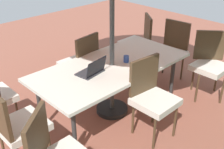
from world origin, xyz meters
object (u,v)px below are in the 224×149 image
(chair_south, at_px, (81,61))
(chair_northwest, at_px, (210,62))
(chair_north, at_px, (152,95))
(chair_west, at_px, (171,49))
(chair_east, at_px, (16,124))
(cup, at_px, (126,59))
(laptop, at_px, (92,70))
(dining_table, at_px, (112,68))
(chair_southwest, at_px, (139,40))

(chair_south, height_order, chair_northwest, same)
(chair_south, relative_size, chair_north, 1.00)
(chair_west, bearing_deg, chair_north, -68.72)
(chair_east, height_order, cup, chair_east)
(laptop, bearing_deg, dining_table, 175.19)
(chair_east, xyz_separation_m, chair_south, (-1.39, -0.70, 0.00))
(chair_southwest, bearing_deg, chair_south, -51.93)
(chair_west, bearing_deg, chair_southwest, -178.75)
(dining_table, distance_m, chair_south, 0.67)
(chair_west, relative_size, chair_southwest, 1.00)
(chair_north, relative_size, laptop, 2.78)
(chair_east, height_order, chair_south, same)
(chair_west, xyz_separation_m, chair_north, (1.35, 0.68, 0.00))
(chair_east, bearing_deg, chair_west, -88.80)
(chair_north, distance_m, cup, 0.65)
(chair_north, bearing_deg, chair_east, 162.07)
(chair_west, relative_size, chair_north, 1.00)
(dining_table, bearing_deg, chair_west, -179.19)
(cup, bearing_deg, chair_east, -1.03)
(chair_west, xyz_separation_m, chair_south, (1.37, -0.64, 0.00))
(chair_west, height_order, chair_southwest, same)
(chair_east, relative_size, chair_north, 1.00)
(chair_northwest, height_order, chair_southwest, same)
(chair_west, relative_size, chair_south, 1.00)
(chair_northwest, relative_size, chair_southwest, 1.00)
(chair_east, bearing_deg, chair_northwest, -103.03)
(dining_table, bearing_deg, chair_northwest, 153.52)
(chair_northwest, relative_size, chair_north, 1.00)
(chair_south, bearing_deg, chair_west, 147.10)
(chair_east, bearing_deg, chair_southwest, -75.70)
(chair_west, distance_m, laptop, 1.74)
(chair_north, bearing_deg, cup, 79.04)
(dining_table, xyz_separation_m, chair_east, (1.40, 0.04, -0.13))
(dining_table, height_order, chair_south, chair_south)
(chair_southwest, bearing_deg, chair_northwest, 41.29)
(dining_table, relative_size, chair_northwest, 2.16)
(laptop, bearing_deg, chair_northwest, 150.83)
(chair_west, distance_m, chair_north, 1.51)
(chair_south, bearing_deg, chair_northwest, 127.65)
(chair_northwest, distance_m, chair_north, 1.34)
(chair_south, xyz_separation_m, chair_north, (-0.02, 1.32, 0.00))
(chair_west, xyz_separation_m, laptop, (1.72, 0.04, 0.22))
(chair_southwest, bearing_deg, laptop, -29.30)
(chair_south, distance_m, chair_southwest, 1.30)
(dining_table, relative_size, chair_southwest, 2.16)
(cup, bearing_deg, chair_north, 73.44)
(chair_north, xyz_separation_m, laptop, (0.37, -0.64, 0.22))
(chair_east, distance_m, chair_south, 1.56)
(chair_north, bearing_deg, chair_northwest, 4.86)
(laptop, xyz_separation_m, cup, (-0.55, 0.05, -0.00))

